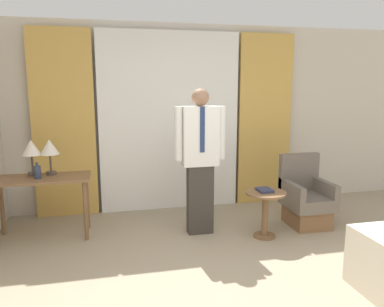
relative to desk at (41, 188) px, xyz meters
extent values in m
cube|color=beige|center=(1.69, 0.90, 0.73)|extent=(10.00, 0.06, 2.70)
cube|color=white|center=(1.69, 0.77, 0.67)|extent=(2.03, 0.06, 2.58)
cube|color=gold|center=(0.21, 0.77, 0.67)|extent=(0.84, 0.06, 2.58)
cube|color=gold|center=(3.16, 0.77, 0.67)|extent=(0.84, 0.06, 2.58)
cube|color=brown|center=(0.00, 0.00, 0.11)|extent=(1.13, 0.51, 0.03)
cylinder|color=brown|center=(0.50, -0.19, -0.26)|extent=(0.05, 0.05, 0.72)
cylinder|color=brown|center=(-0.50, 0.19, -0.26)|extent=(0.05, 0.05, 0.72)
cylinder|color=brown|center=(0.50, 0.19, -0.26)|extent=(0.05, 0.05, 0.72)
cylinder|color=#4C4238|center=(-0.10, 0.12, 0.14)|extent=(0.12, 0.12, 0.04)
cylinder|color=#4C4238|center=(-0.10, 0.12, 0.27)|extent=(0.02, 0.02, 0.21)
cone|color=silver|center=(-0.10, 0.12, 0.47)|extent=(0.23, 0.23, 0.18)
cylinder|color=#4C4238|center=(0.10, 0.12, 0.14)|extent=(0.12, 0.12, 0.04)
cylinder|color=#4C4238|center=(0.10, 0.12, 0.27)|extent=(0.02, 0.02, 0.21)
cone|color=silver|center=(0.10, 0.12, 0.47)|extent=(0.23, 0.23, 0.18)
cylinder|color=#2D3851|center=(-0.02, -0.05, 0.20)|extent=(0.08, 0.08, 0.15)
cylinder|color=#2D3851|center=(-0.02, -0.05, 0.29)|extent=(0.03, 0.03, 0.04)
cube|color=#38332D|center=(1.88, -0.27, -0.19)|extent=(0.31, 0.17, 0.86)
cube|color=white|center=(1.88, -0.27, 0.60)|extent=(0.43, 0.19, 0.72)
cube|color=navy|center=(1.88, -0.37, 0.69)|extent=(0.06, 0.01, 0.54)
cylinder|color=white|center=(1.62, -0.27, 0.63)|extent=(0.10, 0.10, 0.65)
cylinder|color=white|center=(2.14, -0.27, 0.63)|extent=(0.10, 0.10, 0.65)
sphere|color=#936B51|center=(1.88, -0.27, 1.06)|extent=(0.21, 0.21, 0.21)
cube|color=brown|center=(3.31, -0.35, -0.50)|extent=(0.47, 0.52, 0.25)
cube|color=#665B51|center=(3.31, -0.35, -0.29)|extent=(0.55, 0.61, 0.16)
cube|color=#665B51|center=(3.31, -0.08, 0.04)|extent=(0.55, 0.10, 0.51)
cube|color=#665B51|center=(3.07, -0.35, -0.12)|extent=(0.08, 0.61, 0.18)
cube|color=#665B51|center=(3.54, -0.35, -0.12)|extent=(0.08, 0.61, 0.18)
cylinder|color=brown|center=(2.61, -0.58, -0.61)|extent=(0.27, 0.27, 0.02)
cylinder|color=brown|center=(2.61, -0.58, -0.35)|extent=(0.08, 0.08, 0.54)
cylinder|color=brown|center=(2.61, -0.58, -0.07)|extent=(0.48, 0.48, 0.02)
cube|color=#2D334C|center=(2.61, -0.55, -0.04)|extent=(0.16, 0.21, 0.03)
camera|label=1|loc=(0.80, -4.59, 1.20)|focal=35.00mm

